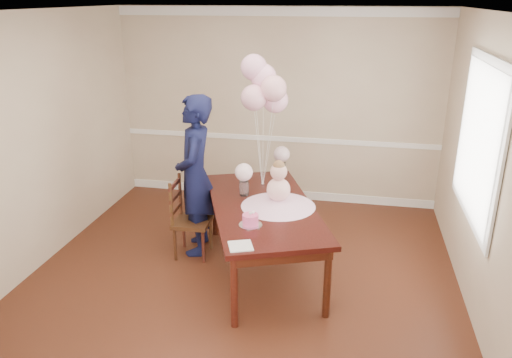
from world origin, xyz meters
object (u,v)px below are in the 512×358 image
object	(u,v)px
dining_table_top	(263,207)
birthday_cake	(250,220)
woman	(195,176)
dining_chair_seat	(192,222)

from	to	relation	value
dining_table_top	birthday_cake	size ratio (longest dim) A/B	13.33
birthday_cake	woman	xyz separation A→B (m)	(-0.81, 0.82, 0.09)
birthday_cake	dining_chair_seat	xyz separation A→B (m)	(-0.82, 0.68, -0.42)
birthday_cake	woman	size ratio (longest dim) A/B	0.08
woman	birthday_cake	bearing A→B (deg)	33.27
dining_chair_seat	birthday_cake	bearing A→B (deg)	-41.54
dining_table_top	birthday_cake	distance (m)	0.51
dining_chair_seat	woman	size ratio (longest dim) A/B	0.22
birthday_cake	woman	bearing A→B (deg)	134.57
dining_table_top	dining_chair_seat	size ratio (longest dim) A/B	5.11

